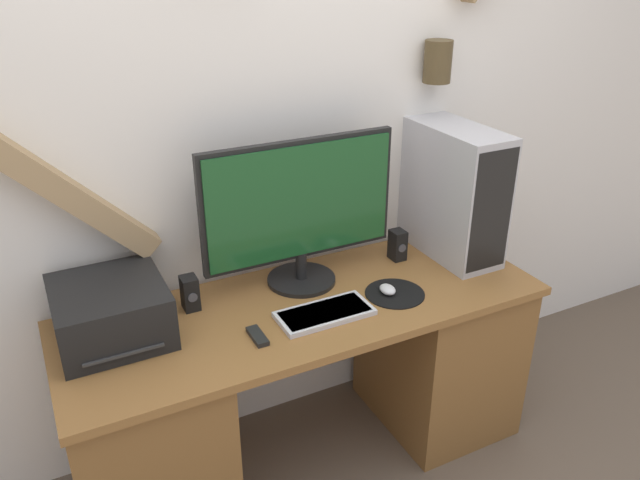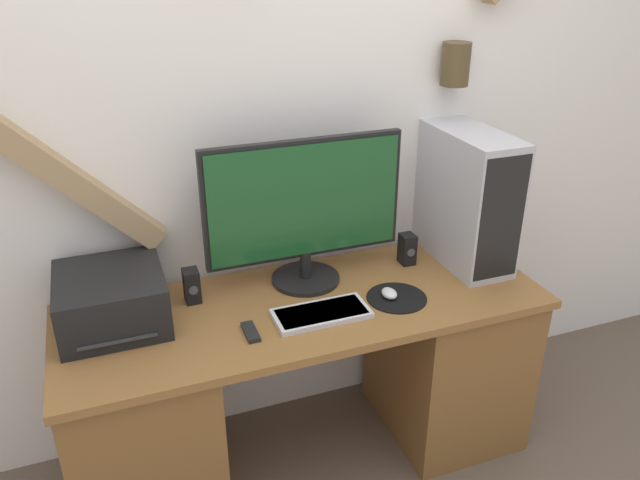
{
  "view_description": "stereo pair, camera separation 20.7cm",
  "coord_description": "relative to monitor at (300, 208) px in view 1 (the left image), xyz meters",
  "views": [
    {
      "loc": [
        -0.79,
        -1.36,
        1.84
      ],
      "look_at": [
        0.05,
        0.3,
        0.94
      ],
      "focal_mm": 35.0,
      "sensor_mm": 36.0,
      "label": 1
    },
    {
      "loc": [
        -0.6,
        -1.45,
        1.84
      ],
      "look_at": [
        0.05,
        0.3,
        0.94
      ],
      "focal_mm": 35.0,
      "sensor_mm": 36.0,
      "label": 2
    }
  ],
  "objects": [
    {
      "name": "remote_control",
      "position": [
        -0.28,
        -0.27,
        -0.29
      ],
      "size": [
        0.04,
        0.11,
        0.02
      ],
      "color": "black",
      "rests_on": "desk"
    },
    {
      "name": "keyboard",
      "position": [
        -0.03,
        -0.25,
        -0.28
      ],
      "size": [
        0.32,
        0.15,
        0.02
      ],
      "color": "silver",
      "rests_on": "desk"
    },
    {
      "name": "wall_back",
      "position": [
        -0.05,
        0.2,
        0.36
      ],
      "size": [
        6.4,
        0.16,
        2.7
      ],
      "color": "white",
      "rests_on": "ground_plane"
    },
    {
      "name": "speaker_right",
      "position": [
        0.41,
        -0.01,
        -0.23
      ],
      "size": [
        0.05,
        0.07,
        0.12
      ],
      "color": "black",
      "rests_on": "desk"
    },
    {
      "name": "mousepad",
      "position": [
        0.26,
        -0.24,
        -0.29
      ],
      "size": [
        0.21,
        0.21,
        0.0
      ],
      "color": "black",
      "rests_on": "desk"
    },
    {
      "name": "desk",
      "position": [
        -0.05,
        -0.15,
        -0.63
      ],
      "size": [
        1.68,
        0.6,
        0.7
      ],
      "color": "brown",
      "rests_on": "ground_plane"
    },
    {
      "name": "mouse",
      "position": [
        0.23,
        -0.23,
        -0.27
      ],
      "size": [
        0.05,
        0.07,
        0.03
      ],
      "color": "silver",
      "rests_on": "mousepad"
    },
    {
      "name": "computer_tower",
      "position": [
        0.64,
        -0.04,
        -0.04
      ],
      "size": [
        0.2,
        0.46,
        0.51
      ],
      "color": "#B2B2B7",
      "rests_on": "desk"
    },
    {
      "name": "printer",
      "position": [
        -0.68,
        -0.05,
        -0.21
      ],
      "size": [
        0.34,
        0.36,
        0.18
      ],
      "color": "black",
      "rests_on": "desk"
    },
    {
      "name": "speaker_left",
      "position": [
        -0.42,
        -0.0,
        -0.23
      ],
      "size": [
        0.05,
        0.07,
        0.12
      ],
      "color": "black",
      "rests_on": "desk"
    },
    {
      "name": "monitor",
      "position": [
        0.0,
        0.0,
        0.0
      ],
      "size": [
        0.72,
        0.25,
        0.54
      ],
      "color": "black",
      "rests_on": "desk"
    }
  ]
}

